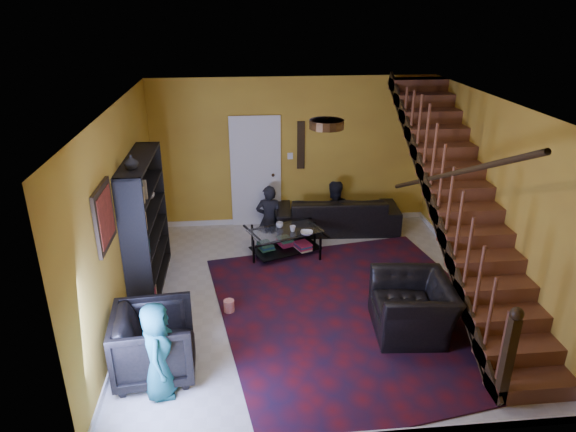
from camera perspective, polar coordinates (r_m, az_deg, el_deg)
The scene contains 21 objects.
floor at distance 7.71m, azimuth 2.71°, elevation -8.76°, with size 5.50×5.50×0.00m, color beige.
room at distance 8.78m, azimuth -7.19°, elevation -4.33°, with size 5.50×5.50×5.50m.
staircase at distance 7.67m, azimuth 18.81°, elevation 1.46°, with size 0.95×5.02×3.18m.
bookshelf at distance 7.85m, azimuth -15.46°, elevation -1.06°, with size 0.35×1.80×2.00m.
door at distance 9.70m, azimuth -3.59°, elevation 4.72°, with size 0.82×0.05×2.05m, color silver.
framed_picture at distance 6.24m, azimuth -19.76°, elevation -0.07°, with size 0.04×0.74×0.74m, color maroon.
wall_hanging at distance 9.62m, azimuth 1.44°, elevation 7.86°, with size 0.14×0.03×0.90m, color black.
ceiling_fixture at distance 5.92m, azimuth 4.32°, elevation 10.14°, with size 0.40×0.40×0.10m, color #3F2814.
rug at distance 7.35m, azimuth 7.64°, elevation -10.60°, with size 3.65×4.17×0.02m, color #490D13.
sofa at distance 9.71m, azimuth 5.47°, elevation 0.31°, with size 2.28×0.89×0.67m, color black.
armchair_left at distance 6.24m, azimuth -14.60°, elevation -13.49°, with size 0.88×0.91×0.83m, color black.
armchair_right at distance 6.97m, azimuth 13.65°, elevation -9.76°, with size 1.10×0.96×0.72m, color black.
person_adult_a at distance 9.64m, azimuth -2.09°, elevation -0.43°, with size 0.50×0.33×1.36m, color black.
person_adult_b at distance 9.77m, azimuth 5.01°, elevation -0.02°, with size 0.68×0.53×1.41m, color black.
person_child at distance 5.85m, azimuth -14.25°, elevation -14.29°, with size 0.56×0.36×1.14m, color #175059.
coffee_table at distance 8.75m, azimuth -0.30°, elevation -2.74°, with size 1.34×1.07×0.45m.
cup_a at distance 8.76m, azimuth -0.94°, elevation -0.99°, with size 0.12×0.12×0.10m, color #999999.
cup_b at distance 8.62m, azimuth 0.53°, elevation -1.42°, with size 0.10×0.10×0.10m, color #999999.
bowl at distance 8.52m, azimuth 2.09°, elevation -1.90°, with size 0.21×0.21×0.05m, color #999999.
vase at distance 7.01m, azimuth -17.03°, elevation 5.76°, with size 0.18×0.18×0.19m, color #999999.
popcorn_bucket at distance 7.30m, azimuth -6.57°, elevation -9.88°, with size 0.15×0.15×0.17m, color red.
Camera 1 is at (-1.00, -6.49, 4.04)m, focal length 32.00 mm.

